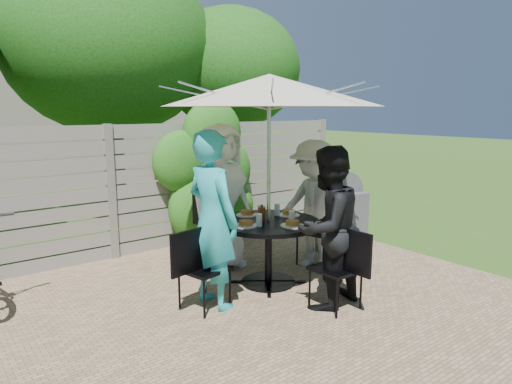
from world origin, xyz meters
TOP-DOWN VIEW (x-y plane):
  - backyard_envelope at (0.09, 10.29)m, footprint 60.00×60.00m
  - patio_table at (1.10, 0.98)m, footprint 1.33×1.33m
  - umbrella at (1.10, 0.98)m, footprint 2.80×2.80m
  - chair_back at (0.97, 1.94)m, footprint 0.53×0.72m
  - person_back at (0.99, 1.81)m, footprint 0.98×0.71m
  - chair_left at (0.14, 0.86)m, footprint 0.67×0.51m
  - person_left at (0.28, 0.87)m, footprint 0.53×0.73m
  - chair_front at (1.22, 0.03)m, footprint 0.44×0.65m
  - person_front at (1.21, 0.16)m, footprint 0.90×0.74m
  - chair_right at (2.06, 1.11)m, footprint 0.72×0.56m
  - person_right at (1.92, 1.09)m, footprint 0.75×1.15m
  - plate_back at (1.05, 1.34)m, footprint 0.26×0.26m
  - plate_left at (0.74, 0.94)m, footprint 0.26×0.26m
  - plate_front at (1.15, 0.63)m, footprint 0.26×0.26m
  - plate_right at (1.46, 1.03)m, footprint 0.26×0.26m
  - glass_left at (0.86, 0.84)m, footprint 0.07×0.07m
  - glass_front at (1.24, 0.74)m, footprint 0.07×0.07m
  - glass_right at (1.34, 1.12)m, footprint 0.07×0.07m
  - syrup_jug at (1.03, 1.02)m, footprint 0.09×0.09m
  - coffee_cup at (1.17, 1.21)m, footprint 0.08×0.08m
  - bbq_grill at (2.66, 1.25)m, footprint 0.64×0.53m

SIDE VIEW (x-z plane):
  - chair_left at x=0.14m, z-range -0.18..0.71m
  - chair_front at x=1.22m, z-range -0.18..0.71m
  - chair_right at x=2.06m, z-range -0.19..0.76m
  - chair_back at x=0.97m, z-range -0.19..0.77m
  - patio_table at x=1.10m, z-range 0.15..0.93m
  - bbq_grill at x=2.66m, z-range -0.05..1.14m
  - plate_back at x=1.05m, z-range 0.77..0.83m
  - plate_left at x=0.74m, z-range 0.77..0.83m
  - plate_front at x=1.15m, z-range 0.77..0.83m
  - plate_right at x=1.46m, z-range 0.77..0.83m
  - person_right at x=1.92m, z-range 0.00..1.67m
  - coffee_cup at x=1.17m, z-range 0.78..0.90m
  - person_front at x=1.21m, z-range 0.00..1.69m
  - glass_left at x=0.86m, z-range 0.78..0.92m
  - glass_front at x=1.24m, z-range 0.78..0.92m
  - glass_right at x=1.34m, z-range 0.78..0.92m
  - syrup_jug at x=1.03m, z-range 0.78..0.94m
  - person_left at x=0.28m, z-range 0.00..1.85m
  - person_back at x=0.99m, z-range 0.00..1.87m
  - umbrella at x=1.10m, z-range 1.03..3.45m
  - backyard_envelope at x=0.09m, z-range 0.11..5.11m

